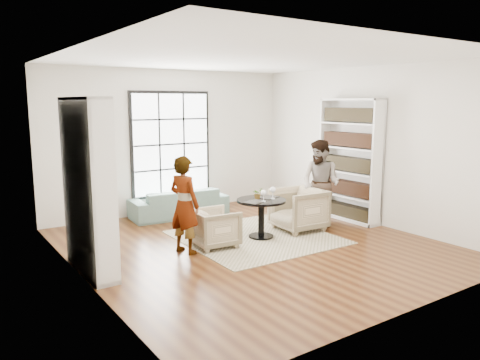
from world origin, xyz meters
TOP-DOWN VIEW (x-y plane):
  - ground at (0.00, 0.00)m, footprint 6.00×6.00m
  - room_shell at (0.00, 0.54)m, footprint 6.00×6.01m
  - rug at (0.29, 0.32)m, footprint 2.50×2.50m
  - pedestal_table at (0.36, 0.27)m, footprint 0.85×0.85m
  - sofa at (-0.11, 2.45)m, footprint 2.02×0.94m
  - armchair_left at (-0.56, 0.29)m, footprint 0.74×0.72m
  - armchair_right at (1.22, 0.28)m, footprint 0.91×0.89m
  - person_left at (-1.11, 0.29)m, footprint 0.53×0.65m
  - person_right at (1.77, 0.28)m, footprint 0.79×0.92m
  - placemat_left at (0.15, 0.17)m, footprint 0.40×0.35m
  - placemat_right at (0.58, 0.34)m, footprint 0.40×0.35m
  - cutlery_left at (0.15, 0.17)m, footprint 0.20×0.25m
  - cutlery_right at (0.58, 0.34)m, footprint 0.20×0.25m
  - wine_glass_left at (0.29, 0.10)m, footprint 0.09×0.09m
  - wine_glass_right at (0.56, 0.19)m, footprint 0.10×0.10m
  - flower_centerpiece at (0.33, 0.33)m, footprint 0.21×0.20m

SIDE VIEW (x-z plane):
  - ground at x=0.00m, z-range 0.00..0.00m
  - rug at x=0.29m, z-range 0.00..0.01m
  - sofa at x=-0.11m, z-range 0.00..0.57m
  - armchair_left at x=-0.56m, z-range 0.00..0.63m
  - armchair_right at x=1.22m, z-range 0.00..0.78m
  - pedestal_table at x=0.36m, z-range 0.16..0.83m
  - placemat_left at x=0.15m, z-range 0.68..0.69m
  - placemat_right at x=0.58m, z-range 0.68..0.69m
  - cutlery_left at x=0.15m, z-range 0.69..0.69m
  - cutlery_right at x=0.58m, z-range 0.69..0.69m
  - person_left at x=-1.11m, z-range 0.00..1.53m
  - flower_centerpiece at x=0.33m, z-range 0.68..0.87m
  - person_right at x=1.77m, z-range 0.00..1.63m
  - wine_glass_left at x=0.29m, z-range 0.72..0.93m
  - wine_glass_right at x=0.56m, z-range 0.73..0.94m
  - room_shell at x=0.00m, z-range -1.74..4.26m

